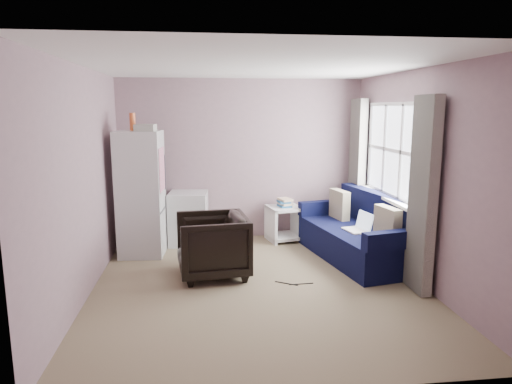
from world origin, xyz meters
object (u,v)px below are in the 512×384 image
washing_machine (189,217)px  sofa (361,235)px  fridge (141,193)px  side_table (284,221)px  armchair (212,242)px

washing_machine → sofa: 2.57m
fridge → washing_machine: 0.90m
side_table → sofa: size_ratio=0.31×
armchair → washing_machine: 1.45m
armchair → side_table: armchair is taller
fridge → washing_machine: (0.63, 0.44, -0.47)m
sofa → washing_machine: bearing=146.2°
side_table → sofa: (0.89, -0.99, 0.01)m
armchair → sofa: bearing=95.7°
fridge → washing_machine: fridge is taller
fridge → side_table: 2.23m
washing_machine → side_table: bearing=5.1°
washing_machine → fridge: bearing=-139.7°
armchair → sofa: (2.04, 0.42, -0.10)m
armchair → fridge: bearing=-141.4°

